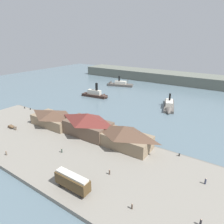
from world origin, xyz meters
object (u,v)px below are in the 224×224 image
at_px(pedestrian_near_cart, 132,206).
at_px(ferry_mid_harbor, 169,107).
at_px(ferry_moored_west, 117,84).
at_px(mooring_post_center_west, 41,112).
at_px(pedestrian_at_waters_edge, 201,222).
at_px(mooring_post_center_east, 30,109).
at_px(ferry_near_quay, 97,95).
at_px(ferry_shed_central_terminal, 53,118).
at_px(ferry_shed_east_terminal, 88,124).
at_px(ferry_shed_west_terminal, 124,136).
at_px(pedestrian_standing_center, 110,172).
at_px(pedestrian_near_west_shed, 62,150).
at_px(pedestrian_near_east_shed, 6,153).
at_px(mooring_post_east, 25,108).
at_px(pedestrian_walking_west, 205,181).
at_px(street_tram, 72,181).
at_px(horse_cart, 13,127).
at_px(mooring_post_west, 179,155).

relative_size(pedestrian_near_cart, ferry_mid_harbor, 0.06).
bearing_deg(pedestrian_near_cart, ferry_moored_west, 123.88).
bearing_deg(mooring_post_center_west, pedestrian_near_cart, -22.25).
bearing_deg(pedestrian_near_cart, pedestrian_at_waters_edge, 16.96).
distance_m(mooring_post_center_east, ferry_near_quay, 42.91).
height_order(ferry_shed_central_terminal, ferry_shed_east_terminal, ferry_shed_east_terminal).
bearing_deg(mooring_post_center_east, mooring_post_center_west, -0.48).
xyz_separation_m(ferry_shed_west_terminal, ferry_mid_harbor, (-0.81, 50.07, -3.87)).
bearing_deg(pedestrian_standing_center, pedestrian_near_west_shed, 178.76).
bearing_deg(ferry_shed_west_terminal, pedestrian_near_east_shed, -137.30).
bearing_deg(ferry_mid_harbor, mooring_post_center_west, -137.63).
distance_m(pedestrian_standing_center, mooring_post_center_west, 59.05).
bearing_deg(ferry_moored_west, mooring_post_east, -97.73).
relative_size(ferry_shed_west_terminal, pedestrian_walking_west, 10.93).
bearing_deg(pedestrian_walking_west, ferry_shed_central_terminal, 176.64).
xyz_separation_m(mooring_post_center_west, ferry_moored_west, (-2.90, 76.06, -0.29)).
relative_size(street_tram, mooring_post_center_east, 10.87).
bearing_deg(mooring_post_center_east, pedestrian_standing_center, -17.38).
bearing_deg(ferry_moored_west, mooring_post_center_east, -94.67).
bearing_deg(horse_cart, pedestrian_standing_center, -2.06).
bearing_deg(ferry_mid_harbor, street_tram, -89.13).
relative_size(ferry_mid_harbor, ferry_near_quay, 1.26).
distance_m(mooring_post_east, mooring_post_west, 82.27).
distance_m(street_tram, ferry_moored_west, 119.14).
distance_m(mooring_post_center_west, mooring_post_center_east, 9.12).
bearing_deg(pedestrian_near_west_shed, ferry_shed_west_terminal, 45.91).
bearing_deg(mooring_post_west, ferry_moored_west, 133.34).
xyz_separation_m(mooring_post_center_west, ferry_mid_harbor, (50.02, 45.62, -0.45)).
distance_m(ferry_mid_harbor, ferry_moored_west, 61.05).
bearing_deg(mooring_post_east, horse_cart, -44.02).
relative_size(mooring_post_east, ferry_mid_harbor, 0.04).
bearing_deg(ferry_shed_east_terminal, street_tram, -57.15).
relative_size(ferry_shed_east_terminal, pedestrian_near_east_shed, 11.22).
height_order(ferry_shed_west_terminal, pedestrian_standing_center, ferry_shed_west_terminal).
relative_size(pedestrian_walking_west, mooring_post_east, 1.98).
xyz_separation_m(pedestrian_near_cart, pedestrian_near_east_shed, (-44.18, -3.65, 0.07)).
relative_size(ferry_shed_west_terminal, ferry_near_quay, 1.01).
xyz_separation_m(pedestrian_standing_center, pedestrian_near_east_shed, (-33.28, -10.68, 0.02)).
distance_m(ferry_shed_west_terminal, street_tram, 25.66).
height_order(pedestrian_standing_center, mooring_post_west, pedestrian_standing_center).
height_order(ferry_shed_central_terminal, mooring_post_center_west, ferry_shed_central_terminal).
height_order(street_tram, ferry_mid_harbor, ferry_mid_harbor).
distance_m(ferry_shed_central_terminal, ferry_shed_west_terminal, 34.71).
distance_m(pedestrian_near_west_shed, pedestrian_walking_west, 43.64).
relative_size(ferry_shed_central_terminal, ferry_shed_east_terminal, 1.03).
bearing_deg(ferry_moored_west, street_tram, -63.00).
relative_size(street_tram, mooring_post_center_west, 10.87).
distance_m(ferry_shed_central_terminal, mooring_post_west, 53.21).
bearing_deg(mooring_post_west, pedestrian_near_east_shed, -146.69).
height_order(pedestrian_at_waters_edge, mooring_post_east, pedestrian_at_waters_edge).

